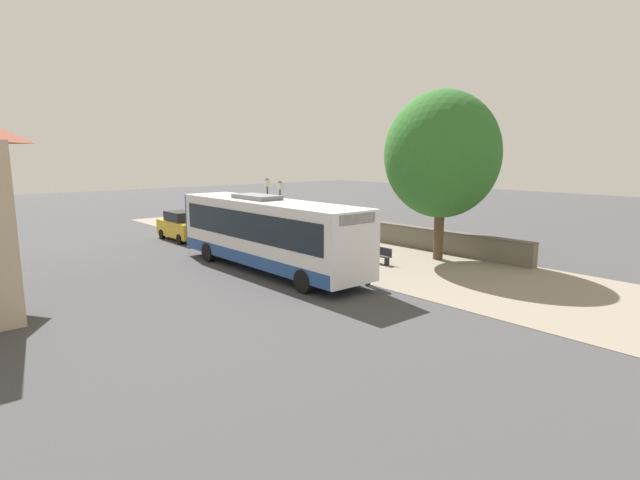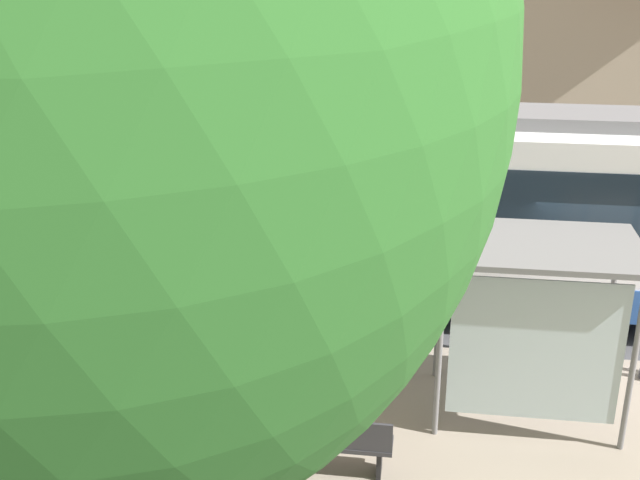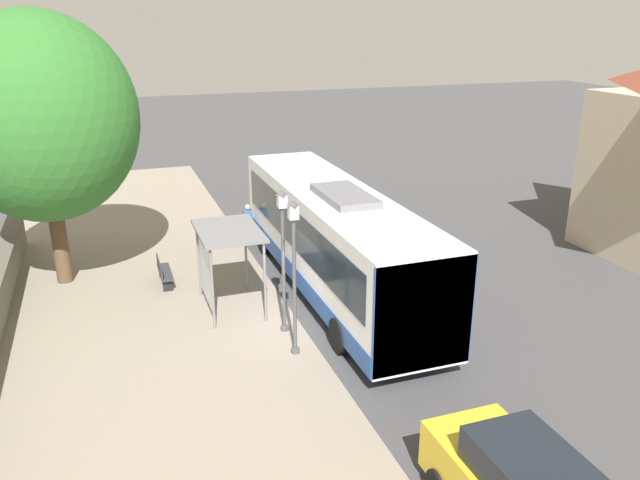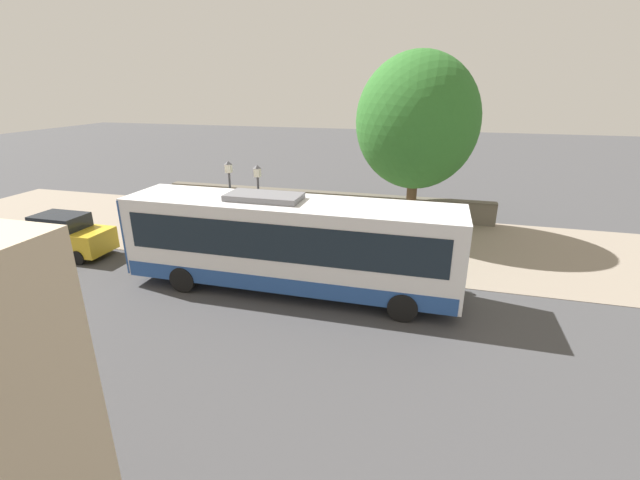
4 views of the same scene
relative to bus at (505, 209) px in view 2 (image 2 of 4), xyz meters
name	(u,v)px [view 2 (image 2 of 4)]	position (x,y,z in m)	size (l,w,h in m)	color
ground_plane	(602,359)	(-1.77, -1.58, -1.90)	(120.00, 120.00, 0.00)	#424244
bus	(505,209)	(0.00, 0.00, 0.00)	(2.78, 12.36, 3.68)	white
bus_shelter	(536,278)	(-3.62, -0.12, 0.28)	(1.86, 2.78, 2.62)	slate
pedestrian	(195,275)	(-1.64, 5.24, -0.87)	(0.34, 0.23, 1.75)	#2D3347
bench	(328,442)	(-5.28, 2.47, -1.43)	(0.40, 1.63, 0.88)	#333338
shade_tree	(67,70)	(-8.50, 3.88, 3.73)	(6.07, 6.07, 8.99)	brown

